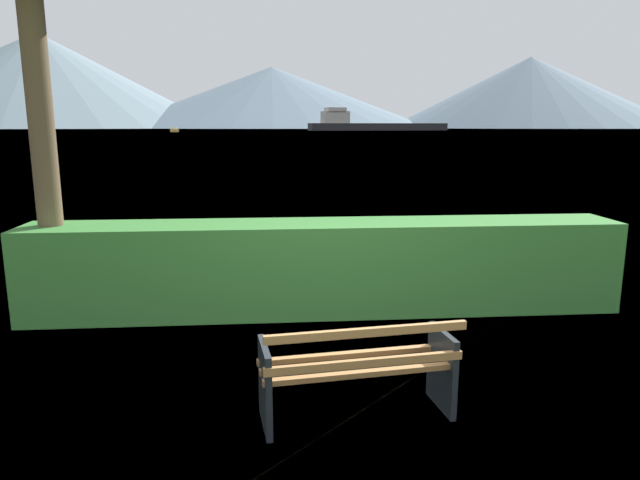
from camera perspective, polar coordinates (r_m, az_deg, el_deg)
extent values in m
plane|color=olive|center=(4.91, 3.57, -17.12)|extent=(1400.00, 1400.00, 0.00)
plane|color=slate|center=(311.46, -4.72, 10.96)|extent=(620.00, 620.00, 0.00)
cube|color=#A0703F|center=(4.54, 4.32, -13.25)|extent=(1.56, 0.27, 0.04)
cube|color=#A0703F|center=(4.71, 3.64, -12.30)|extent=(1.56, 0.27, 0.04)
cube|color=#A0703F|center=(4.88, 3.01, -11.42)|extent=(1.56, 0.27, 0.04)
cube|color=#A0703F|center=(4.43, 4.62, -12.22)|extent=(1.56, 0.25, 0.06)
cube|color=#A0703F|center=(4.29, 4.86, -9.21)|extent=(1.56, 0.25, 0.06)
cube|color=#1E2328|center=(4.61, -5.54, -14.44)|extent=(0.12, 0.51, 0.68)
cube|color=#1E2328|center=(4.98, 12.16, -12.60)|extent=(0.12, 0.51, 0.68)
cube|color=#387A33|center=(7.23, 0.53, -2.72)|extent=(7.43, 0.88, 1.15)
cylinder|color=brown|center=(7.55, -26.12, 9.47)|extent=(0.29, 0.29, 4.47)
cube|color=#232328|center=(280.12, 5.92, 11.24)|extent=(68.74, 19.96, 3.42)
cube|color=beige|center=(273.47, 1.53, 12.23)|extent=(13.43, 9.95, 5.47)
cube|color=beige|center=(273.54, 1.54, 12.98)|extent=(9.94, 10.23, 1.71)
cube|color=gold|center=(217.45, -14.41, 10.60)|extent=(4.40, 8.90, 1.05)
cube|color=beige|center=(217.45, -14.42, 10.83)|extent=(2.60, 3.37, 0.69)
cone|color=slate|center=(614.89, -26.26, 14.14)|extent=(340.81, 340.81, 87.30)
cone|color=slate|center=(584.17, -4.83, 14.07)|extent=(315.86, 315.86, 59.19)
cone|color=slate|center=(594.01, 20.25, 13.72)|extent=(266.31, 266.31, 66.27)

